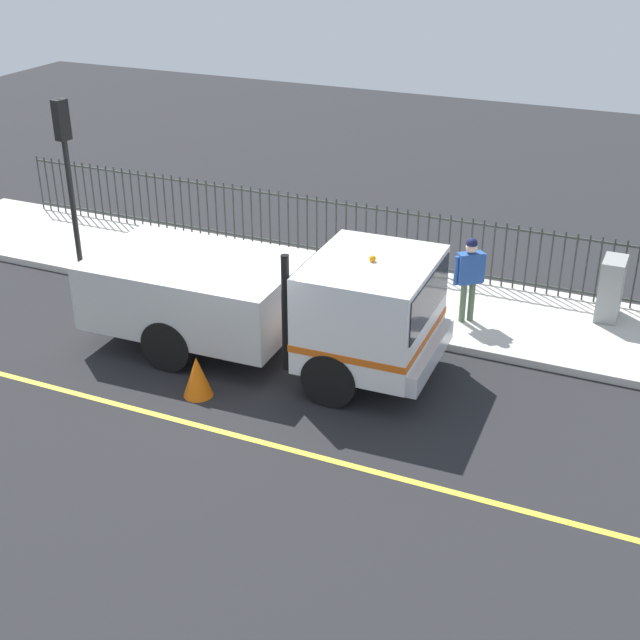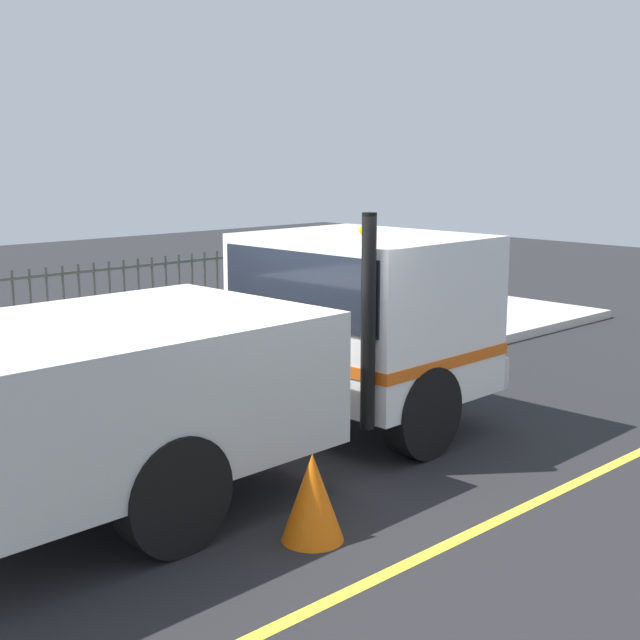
{
  "view_description": "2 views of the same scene",
  "coord_description": "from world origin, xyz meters",
  "px_view_note": "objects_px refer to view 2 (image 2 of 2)",
  "views": [
    {
      "loc": [
        -12.02,
        -6.62,
        7.77
      ],
      "look_at": [
        0.65,
        -1.0,
        0.8
      ],
      "focal_mm": 48.89,
      "sensor_mm": 36.0,
      "label": 1
    },
    {
      "loc": [
        -6.17,
        4.89,
        3.06
      ],
      "look_at": [
        1.52,
        -2.39,
        1.05
      ],
      "focal_mm": 49.32,
      "sensor_mm": 36.0,
      "label": 2
    }
  ],
  "objects_px": {
    "work_truck": "(256,343)",
    "utility_cabinet": "(346,291)",
    "worker_standing": "(284,289)",
    "traffic_cone": "(312,497)"
  },
  "relations": [
    {
      "from": "work_truck",
      "to": "traffic_cone",
      "type": "relative_size",
      "value": 8.96
    },
    {
      "from": "worker_standing",
      "to": "traffic_cone",
      "type": "height_order",
      "value": "worker_standing"
    },
    {
      "from": "work_truck",
      "to": "utility_cabinet",
      "type": "relative_size",
      "value": 5.28
    },
    {
      "from": "work_truck",
      "to": "worker_standing",
      "type": "distance_m",
      "value": 3.68
    },
    {
      "from": "worker_standing",
      "to": "utility_cabinet",
      "type": "distance_m",
      "value": 2.82
    },
    {
      "from": "work_truck",
      "to": "utility_cabinet",
      "type": "bearing_deg",
      "value": 125.27
    },
    {
      "from": "work_truck",
      "to": "utility_cabinet",
      "type": "distance_m",
      "value": 6.4
    },
    {
      "from": "worker_standing",
      "to": "traffic_cone",
      "type": "distance_m",
      "value": 5.58
    },
    {
      "from": "worker_standing",
      "to": "utility_cabinet",
      "type": "height_order",
      "value": "worker_standing"
    },
    {
      "from": "worker_standing",
      "to": "utility_cabinet",
      "type": "bearing_deg",
      "value": 168.63
    }
  ]
}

